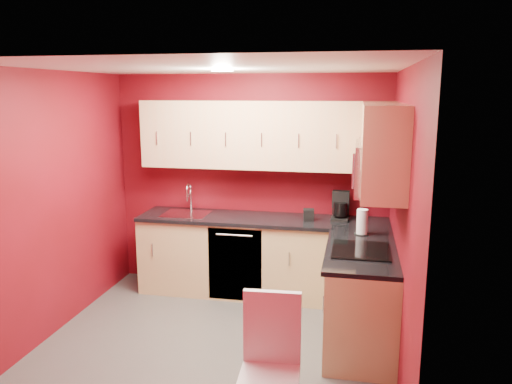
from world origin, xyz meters
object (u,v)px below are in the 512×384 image
(coffee_maker, at_px, (340,206))
(napkin_holder, at_px, (309,215))
(microwave, at_px, (378,168))
(dining_chair, at_px, (269,372))
(paper_towel, at_px, (362,222))
(sink, at_px, (186,211))

(coffee_maker, height_order, napkin_holder, coffee_maker)
(microwave, height_order, dining_chair, microwave)
(microwave, relative_size, napkin_holder, 6.06)
(coffee_maker, distance_m, napkin_holder, 0.36)
(microwave, xyz_separation_m, paper_towel, (-0.10, 0.53, -0.62))
(microwave, xyz_separation_m, napkin_holder, (-0.67, 0.97, -0.69))
(napkin_holder, xyz_separation_m, dining_chair, (-0.02, -2.37, -0.48))
(sink, bearing_deg, napkin_holder, -1.17)
(napkin_holder, distance_m, paper_towel, 0.72)
(coffee_maker, relative_size, paper_towel, 1.22)
(paper_towel, distance_m, dining_chair, 2.09)
(napkin_holder, bearing_deg, dining_chair, -90.51)
(napkin_holder, relative_size, dining_chair, 0.13)
(dining_chair, bearing_deg, napkin_holder, 86.09)
(microwave, distance_m, coffee_maker, 1.27)
(sink, relative_size, dining_chair, 0.53)
(sink, height_order, paper_towel, sink)
(paper_towel, relative_size, dining_chair, 0.26)
(microwave, bearing_deg, napkin_holder, 124.63)
(sink, height_order, napkin_holder, sink)
(sink, relative_size, napkin_holder, 4.15)
(dining_chair, bearing_deg, sink, 116.82)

